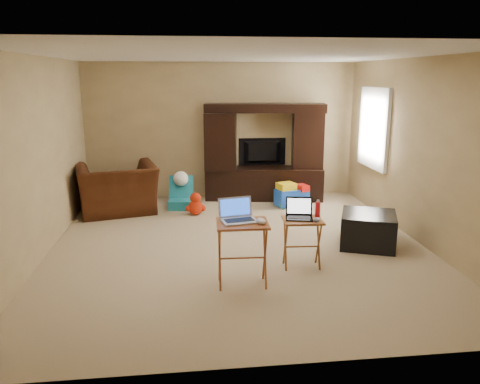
{
  "coord_description": "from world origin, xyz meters",
  "views": [
    {
      "loc": [
        -0.68,
        -5.98,
        2.24
      ],
      "look_at": [
        0.0,
        -0.2,
        0.8
      ],
      "focal_mm": 35.0,
      "sensor_mm": 36.0,
      "label": 1
    }
  ],
  "objects": [
    {
      "name": "ceiling",
      "position": [
        0.0,
        0.0,
        2.5
      ],
      "size": [
        5.5,
        5.5,
        0.0
      ],
      "primitive_type": "plane",
      "rotation": [
        3.14,
        0.0,
        0.0
      ],
      "color": "silver",
      "rests_on": "ground"
    },
    {
      "name": "floor",
      "position": [
        0.0,
        0.0,
        0.0
      ],
      "size": [
        5.5,
        5.5,
        0.0
      ],
      "primitive_type": "plane",
      "color": "#C9AE8B",
      "rests_on": "ground"
    },
    {
      "name": "push_toy",
      "position": [
        1.17,
        1.87,
        0.22
      ],
      "size": [
        0.68,
        0.57,
        0.44
      ],
      "primitive_type": null,
      "rotation": [
        0.0,
        0.0,
        0.31
      ],
      "color": "blue",
      "rests_on": "floor"
    },
    {
      "name": "window_frame",
      "position": [
        2.46,
        1.55,
        1.4
      ],
      "size": [
        0.06,
        1.14,
        1.34
      ],
      "primitive_type": "cube",
      "color": "white",
      "rests_on": "ground"
    },
    {
      "name": "television",
      "position": [
        0.76,
        2.66,
        0.85
      ],
      "size": [
        0.9,
        0.15,
        0.52
      ],
      "primitive_type": "imported",
      "rotation": [
        0.0,
        0.0,
        3.11
      ],
      "color": "black",
      "rests_on": "entertainment_center"
    },
    {
      "name": "laptop_left",
      "position": [
        -0.13,
        -1.21,
        0.84
      ],
      "size": [
        0.43,
        0.37,
        0.24
      ],
      "primitive_type": "cube",
      "rotation": [
        0.0,
        0.0,
        0.2
      ],
      "color": "silver",
      "rests_on": "tray_table_left"
    },
    {
      "name": "wall_left",
      "position": [
        -2.5,
        0.0,
        1.25
      ],
      "size": [
        0.0,
        5.5,
        5.5
      ],
      "primitive_type": "plane",
      "rotation": [
        1.57,
        0.0,
        1.57
      ],
      "color": "tan",
      "rests_on": "ground"
    },
    {
      "name": "recliner",
      "position": [
        -1.84,
        1.82,
        0.41
      ],
      "size": [
        1.49,
        1.37,
        0.82
      ],
      "primitive_type": "imported",
      "rotation": [
        0.0,
        0.0,
        3.38
      ],
      "color": "#401F0D",
      "rests_on": "floor"
    },
    {
      "name": "wall_front",
      "position": [
        0.0,
        -2.75,
        1.25
      ],
      "size": [
        5.0,
        0.0,
        5.0
      ],
      "primitive_type": "plane",
      "rotation": [
        -1.57,
        0.0,
        0.0
      ],
      "color": "tan",
      "rests_on": "ground"
    },
    {
      "name": "window_pane",
      "position": [
        2.48,
        1.55,
        1.4
      ],
      "size": [
        0.0,
        1.2,
        1.2
      ],
      "primitive_type": "plane",
      "rotation": [
        1.57,
        0.0,
        -1.57
      ],
      "color": "white",
      "rests_on": "ground"
    },
    {
      "name": "mouse_right",
      "position": [
        0.8,
        -0.94,
        0.63
      ],
      "size": [
        0.11,
        0.14,
        0.05
      ],
      "primitive_type": "ellipsoid",
      "rotation": [
        0.0,
        0.0,
        -0.25
      ],
      "color": "#3C3C41",
      "rests_on": "tray_table_right"
    },
    {
      "name": "ottoman",
      "position": [
        1.75,
        -0.21,
        0.23
      ],
      "size": [
        0.91,
        0.91,
        0.45
      ],
      "primitive_type": "cube",
      "rotation": [
        0.0,
        0.0,
        -0.37
      ],
      "color": "black",
      "rests_on": "floor"
    },
    {
      "name": "wall_right",
      "position": [
        2.5,
        0.0,
        1.25
      ],
      "size": [
        0.0,
        5.5,
        5.5
      ],
      "primitive_type": "plane",
      "rotation": [
        1.57,
        0.0,
        -1.57
      ],
      "color": "tan",
      "rests_on": "ground"
    },
    {
      "name": "child_rocker",
      "position": [
        -0.78,
        1.97,
        0.28
      ],
      "size": [
        0.47,
        0.52,
        0.56
      ],
      "primitive_type": null,
      "rotation": [
        0.0,
        0.0,
        -0.11
      ],
      "color": "teal",
      "rests_on": "floor"
    },
    {
      "name": "wall_back",
      "position": [
        0.0,
        2.75,
        1.25
      ],
      "size": [
        5.0,
        0.0,
        5.0
      ],
      "primitive_type": "plane",
      "rotation": [
        1.57,
        0.0,
        0.0
      ],
      "color": "tan",
      "rests_on": "ground"
    },
    {
      "name": "plush_toy",
      "position": [
        -0.54,
        1.53,
        0.19
      ],
      "size": [
        0.34,
        0.29,
        0.38
      ],
      "primitive_type": null,
      "color": "red",
      "rests_on": "floor"
    },
    {
      "name": "tray_table_right",
      "position": [
        0.67,
        -0.82,
        0.3
      ],
      "size": [
        0.48,
        0.4,
        0.6
      ],
      "primitive_type": "cube",
      "rotation": [
        0.0,
        0.0,
        -0.06
      ],
      "color": "brown",
      "rests_on": "floor"
    },
    {
      "name": "laptop_right",
      "position": [
        0.63,
        -0.8,
        0.72
      ],
      "size": [
        0.36,
        0.32,
        0.24
      ],
      "primitive_type": "cube",
      "rotation": [
        0.0,
        0.0,
        -0.2
      ],
      "color": "black",
      "rests_on": "tray_table_right"
    },
    {
      "name": "tray_table_left",
      "position": [
        -0.1,
        -1.24,
        0.36
      ],
      "size": [
        0.57,
        0.47,
        0.72
      ],
      "primitive_type": "cube",
      "rotation": [
        0.0,
        0.0,
        -0.04
      ],
      "color": "#A14E27",
      "rests_on": "floor"
    },
    {
      "name": "mouse_left",
      "position": [
        0.09,
        -1.31,
        0.75
      ],
      "size": [
        0.12,
        0.16,
        0.06
      ],
      "primitive_type": "ellipsoid",
      "rotation": [
        0.0,
        0.0,
        0.18
      ],
      "color": "silver",
      "rests_on": "tray_table_left"
    },
    {
      "name": "water_bottle",
      "position": [
        0.87,
        -0.74,
        0.69
      ],
      "size": [
        0.06,
        0.06,
        0.19
      ],
      "primitive_type": "cylinder",
      "color": "red",
      "rests_on": "tray_table_right"
    },
    {
      "name": "entertainment_center",
      "position": [
        0.76,
        2.45,
        0.89
      ],
      "size": [
        2.22,
        0.88,
        1.77
      ],
      "primitive_type": "cube",
      "rotation": [
        0.0,
        0.0,
        -0.16
      ],
      "color": "black",
      "rests_on": "floor"
    }
  ]
}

